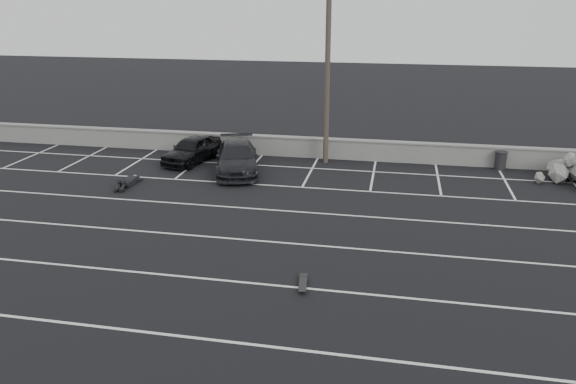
% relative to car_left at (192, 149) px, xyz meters
% --- Properties ---
extents(ground, '(120.00, 120.00, 0.00)m').
position_rel_car_left_xyz_m(ground, '(5.21, -11.95, -0.66)').
color(ground, black).
rests_on(ground, ground).
extents(seawall, '(50.00, 0.45, 1.06)m').
position_rel_car_left_xyz_m(seawall, '(5.21, 2.05, -0.11)').
color(seawall, gray).
rests_on(seawall, ground).
extents(stall_lines, '(36.00, 20.05, 0.01)m').
position_rel_car_left_xyz_m(stall_lines, '(5.12, -7.54, -0.66)').
color(stall_lines, silver).
rests_on(stall_lines, ground).
extents(car_left, '(2.43, 4.14, 1.32)m').
position_rel_car_left_xyz_m(car_left, '(0.00, 0.00, 0.00)').
color(car_left, black).
rests_on(car_left, ground).
extents(car_right, '(3.22, 5.17, 1.40)m').
position_rel_car_left_xyz_m(car_right, '(2.73, -1.23, 0.04)').
color(car_right, black).
rests_on(car_right, ground).
extents(utility_pole, '(1.31, 0.26, 9.85)m').
position_rel_car_left_xyz_m(utility_pole, '(6.69, 1.25, 4.33)').
color(utility_pole, '#4C4238').
rests_on(utility_pole, ground).
extents(trash_bin, '(0.77, 0.77, 0.90)m').
position_rel_car_left_xyz_m(trash_bin, '(15.24, 1.65, -0.20)').
color(trash_bin, black).
rests_on(trash_bin, ground).
extents(person, '(1.22, 2.61, 0.50)m').
position_rel_car_left_xyz_m(person, '(-1.50, -3.95, -0.41)').
color(person, black).
rests_on(person, ground).
extents(skateboard, '(0.35, 0.92, 0.11)m').
position_rel_car_left_xyz_m(skateboard, '(7.77, -11.85, -0.58)').
color(skateboard, black).
rests_on(skateboard, ground).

